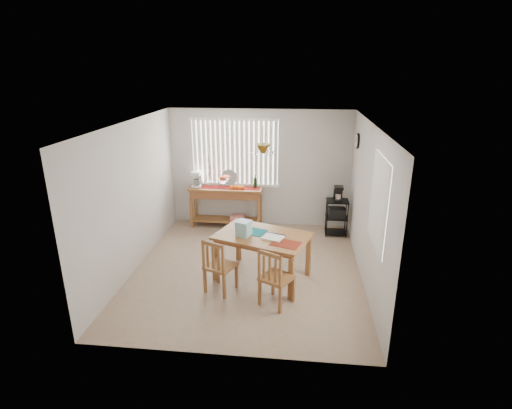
# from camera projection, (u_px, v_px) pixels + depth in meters

# --- Properties ---
(ground) EXTENTS (4.00, 4.50, 0.01)m
(ground) POSITION_uv_depth(u_px,v_px,m) (247.00, 270.00, 7.17)
(ground) COLOR tan
(room_shell) EXTENTS (4.20, 4.70, 2.70)m
(room_shell) POSITION_uv_depth(u_px,v_px,m) (247.00, 178.00, 6.62)
(room_shell) COLOR beige
(room_shell) RESTS_ON ground
(sideboard) EXTENTS (1.61, 0.45, 0.91)m
(sideboard) POSITION_uv_depth(u_px,v_px,m) (226.00, 197.00, 8.89)
(sideboard) COLOR brown
(sideboard) RESTS_ON ground
(sideboard_items) EXTENTS (1.53, 0.38, 0.69)m
(sideboard_items) POSITION_uv_depth(u_px,v_px,m) (215.00, 181.00, 8.81)
(sideboard_items) COLOR maroon
(sideboard_items) RESTS_ON sideboard
(wire_cart) EXTENTS (0.46, 0.37, 0.78)m
(wire_cart) POSITION_uv_depth(u_px,v_px,m) (337.00, 214.00, 8.51)
(wire_cart) COLOR black
(wire_cart) RESTS_ON ground
(cart_items) EXTENTS (0.18, 0.22, 0.32)m
(cart_items) POSITION_uv_depth(u_px,v_px,m) (338.00, 194.00, 8.36)
(cart_items) COLOR black
(cart_items) RESTS_ON wire_cart
(dining_table) EXTENTS (1.73, 1.41, 0.80)m
(dining_table) POSITION_uv_depth(u_px,v_px,m) (262.00, 240.00, 6.67)
(dining_table) COLOR brown
(dining_table) RESTS_ON ground
(table_items) EXTENTS (1.11, 0.89, 0.26)m
(table_items) POSITION_uv_depth(u_px,v_px,m) (251.00, 231.00, 6.56)
(table_items) COLOR #146C76
(table_items) RESTS_ON dining_table
(chair_left) EXTENTS (0.56, 0.56, 0.93)m
(chair_left) POSITION_uv_depth(u_px,v_px,m) (219.00, 266.00, 6.33)
(chair_left) COLOR brown
(chair_left) RESTS_ON ground
(chair_right) EXTENTS (0.59, 0.59, 0.94)m
(chair_right) POSITION_uv_depth(u_px,v_px,m) (275.00, 278.00, 5.97)
(chair_right) COLOR brown
(chair_right) RESTS_ON ground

